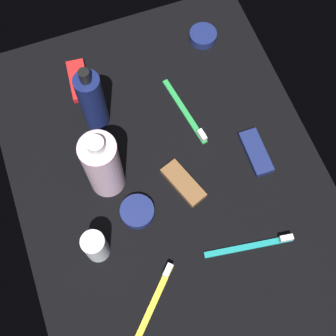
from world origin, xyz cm
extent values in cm
cube|color=black|center=(0.00, 0.00, -0.60)|extent=(84.00, 64.00, 1.20)
cylinder|color=navy|center=(-17.21, -10.30, 8.09)|extent=(5.28, 5.28, 16.18)
cylinder|color=black|center=(-17.21, -10.30, 17.58)|extent=(2.20, 2.20, 2.80)
cylinder|color=silver|center=(-2.62, -12.41, 8.61)|extent=(7.16, 7.16, 17.22)
cylinder|color=silver|center=(-2.62, -12.41, 18.32)|extent=(3.20, 3.20, 2.20)
cylinder|color=silver|center=(10.86, -18.57, 4.34)|extent=(4.55, 4.55, 8.68)
cube|color=teal|center=(20.24, 9.68, 0.45)|extent=(3.96, 17.97, 0.90)
cube|color=white|center=(21.40, 17.09, 1.50)|extent=(1.49, 2.74, 1.20)
cube|color=green|center=(-12.64, 8.49, 0.45)|extent=(17.96, 4.10, 0.90)
cube|color=white|center=(-5.24, 9.70, 1.50)|extent=(2.74, 1.51, 1.20)
cube|color=yellow|center=(24.65, -12.29, 0.45)|extent=(13.67, 13.48, 0.90)
cube|color=white|center=(19.31, -7.03, 1.50)|extent=(2.62, 2.61, 1.20)
cube|color=red|center=(-27.96, -11.53, 0.75)|extent=(10.75, 5.04, 1.50)
cube|color=brown|center=(3.43, 2.16, 0.75)|extent=(11.14, 7.29, 1.50)
cube|color=navy|center=(2.17, 19.21, 0.75)|extent=(10.48, 4.22, 1.50)
cylinder|color=navy|center=(6.10, -8.84, 1.06)|extent=(6.97, 6.97, 2.13)
cylinder|color=navy|center=(-29.56, 19.56, 1.03)|extent=(6.48, 6.48, 2.06)
camera|label=1|loc=(32.76, -11.90, 91.32)|focal=49.44mm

